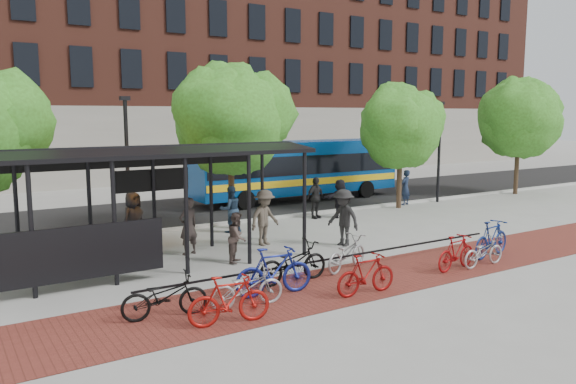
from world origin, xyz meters
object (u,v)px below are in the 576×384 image
bus_shelter (130,167)px  tree_c (401,124)px  bus (297,167)px  pedestrian_1 (188,226)px  bike_2 (247,287)px  bike_6 (347,253)px  pedestrian_5 (340,198)px  pedestrian_9 (343,218)px  tree_b (232,115)px  pedestrian_7 (405,187)px  pedestrian_8 (237,237)px  bike_3 (274,271)px  bike_4 (293,262)px  pedestrian_3 (265,218)px  bike_9 (456,252)px  bike_5 (366,274)px  bike_0 (165,296)px  bike_11 (492,239)px  tree_d (520,115)px  lamp_post_left (127,163)px  pedestrian_4 (315,198)px  lamp_post_right (439,149)px  pedestrian_0 (133,220)px  bike_1 (229,300)px  bike_10 (483,252)px  pedestrian_2 (230,209)px

bus_shelter → tree_c: (14.22, 3.83, 1.06)m
bus → pedestrian_1: (-9.30, -7.80, -0.85)m
bike_2 → bike_6: 4.15m
pedestrian_5 → pedestrian_9: size_ratio=0.87×
tree_b → pedestrian_9: bearing=-70.1°
pedestrian_7 → pedestrian_8: pedestrian_7 is taller
bike_3 → pedestrian_5: bearing=-39.0°
bike_4 → pedestrian_3: bearing=-21.7°
bike_4 → pedestrian_9: bearing=-56.0°
bike_9 → bike_2: bearing=79.0°
bike_5 → pedestrian_8: pedestrian_8 is taller
pedestrian_3 → bike_4: bearing=-125.8°
bus → bike_0: (-11.97, -12.89, -1.28)m
bike_11 → pedestrian_3: bearing=34.3°
bike_3 → bike_4: 1.17m
bike_4 → pedestrian_8: bearing=4.7°
tree_d → lamp_post_left: (-22.10, 0.25, -1.72)m
pedestrian_3 → pedestrian_7: bearing=4.8°
bike_6 → bike_11: bike_11 is taller
bike_9 → pedestrian_1: pedestrian_1 is taller
pedestrian_1 → pedestrian_4: 7.72m
bike_0 → bike_4: (3.83, 0.70, 0.06)m
bike_4 → bike_0: bearing=99.2°
lamp_post_right → pedestrian_0: size_ratio=2.69×
bike_1 → bike_4: 3.34m
bike_9 → bike_11: bearing=-86.0°
bike_6 → pedestrian_8: size_ratio=1.22×
bike_10 → bike_3: bearing=79.7°
bike_4 → pedestrian_1: bearing=13.6°
bike_2 → bike_3: 1.07m
pedestrian_1 → pedestrian_7: (13.02, 3.60, -0.05)m
bike_9 → pedestrian_2: pedestrian_2 is taller
tree_d → bike_0: 25.58m
tree_d → pedestrian_0: bearing=-176.8°
pedestrian_0 → pedestrian_2: bearing=-25.0°
bus_shelter → pedestrian_4: 10.07m
tree_c → bike_11: size_ratio=3.00×
pedestrian_1 → bike_3: bearing=78.6°
bus_shelter → bike_6: (5.18, -3.50, -2.50)m
bus_shelter → bike_3: (2.20, -4.36, -2.38)m
tree_d → bus: (-11.92, 4.65, -2.69)m
tree_c → tree_d: tree_d is taller
pedestrian_5 → pedestrian_7: size_ratio=0.97×
tree_c → bus: (-2.90, 4.65, -2.27)m
tree_c → pedestrian_8: (-11.32, -4.85, -3.28)m
bike_3 → pedestrian_5: pedestrian_5 is taller
bike_2 → bike_10: (7.63, -0.62, -0.03)m
bike_10 → bike_2: bearing=83.7°
tree_c → bus: 5.93m
bus_shelter → bus: bearing=36.8°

